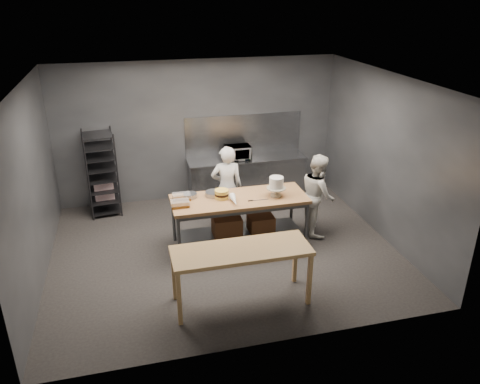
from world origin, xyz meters
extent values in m
plane|color=black|center=(0.00, 0.00, 0.00)|extent=(6.00, 6.00, 0.00)
cube|color=#4C4F54|center=(0.00, 2.50, 1.50)|extent=(6.00, 0.04, 3.00)
cube|color=brown|center=(0.32, 0.16, 0.89)|extent=(2.40, 0.90, 0.06)
cube|color=#47494C|center=(0.32, 0.16, 0.20)|extent=(2.25, 0.75, 0.03)
cylinder|color=#47494C|center=(-0.82, -0.23, 0.43)|extent=(0.06, 0.06, 0.86)
cylinder|color=#47494C|center=(-0.82, 0.55, 0.43)|extent=(0.06, 0.06, 0.86)
cylinder|color=#47494C|center=(1.46, -0.23, 0.43)|extent=(0.06, 0.06, 0.86)
cylinder|color=#47494C|center=(1.46, 0.55, 0.43)|extent=(0.06, 0.06, 0.86)
cube|color=brown|center=(0.09, 0.16, 0.39)|extent=(0.50, 0.40, 0.35)
cube|color=brown|center=(0.73, 0.16, 0.36)|extent=(0.45, 0.38, 0.30)
cube|color=olive|center=(-0.08, -1.53, 0.87)|extent=(2.00, 0.70, 0.06)
cube|color=olive|center=(-1.03, -1.83, 0.42)|extent=(0.06, 0.06, 0.84)
cube|color=olive|center=(-1.03, -1.23, 0.42)|extent=(0.06, 0.06, 0.84)
cube|color=olive|center=(0.87, -1.83, 0.42)|extent=(0.06, 0.06, 0.84)
cube|color=olive|center=(0.87, -1.23, 0.42)|extent=(0.06, 0.06, 0.84)
cube|color=slate|center=(1.00, 2.18, 0.88)|extent=(2.60, 0.60, 0.04)
cube|color=slate|center=(1.00, 2.18, 0.43)|extent=(2.56, 0.56, 0.86)
cube|color=slate|center=(1.00, 2.48, 1.35)|extent=(2.60, 0.02, 0.90)
cube|color=black|center=(-2.07, 2.10, 0.88)|extent=(0.66, 0.71, 1.75)
cube|color=white|center=(-2.07, 2.10, 0.54)|extent=(0.40, 0.28, 0.45)
imported|color=silver|center=(0.26, 0.89, 0.82)|extent=(0.63, 0.45, 1.64)
imported|color=silver|center=(1.86, 0.25, 0.78)|extent=(0.69, 0.83, 1.55)
imported|color=black|center=(0.79, 2.18, 1.05)|extent=(0.54, 0.37, 0.30)
cylinder|color=#B6AC92|center=(0.97, 0.08, 0.93)|extent=(0.20, 0.20, 0.02)
cylinder|color=#B6AC92|center=(0.97, 0.08, 1.00)|extent=(0.06, 0.06, 0.12)
cylinder|color=#B6AC92|center=(0.97, 0.08, 1.07)|extent=(0.34, 0.34, 0.02)
cylinder|color=silver|center=(0.97, 0.08, 1.18)|extent=(0.25, 0.25, 0.20)
cylinder|color=#E7CA49|center=(0.01, 0.21, 0.95)|extent=(0.24, 0.24, 0.06)
cylinder|color=black|center=(0.01, 0.21, 1.00)|extent=(0.24, 0.24, 0.04)
cylinder|color=#E7CA49|center=(0.01, 0.21, 1.05)|extent=(0.24, 0.24, 0.06)
cylinder|color=gray|center=(-0.52, 0.38, 0.96)|extent=(0.24, 0.24, 0.07)
cylinder|color=gray|center=(-0.11, 0.36, 0.96)|extent=(0.29, 0.29, 0.07)
cone|color=silver|center=(0.17, -0.06, 0.98)|extent=(0.13, 0.38, 0.12)
cube|color=slate|center=(0.65, -0.03, 0.92)|extent=(0.28, 0.02, 0.00)
cube|color=black|center=(0.47, -0.03, 0.93)|extent=(0.09, 0.02, 0.02)
cube|color=#8D5C1C|center=(-0.74, 0.04, 0.95)|extent=(0.30, 0.20, 0.05)
cube|color=silver|center=(-0.74, 0.04, 1.00)|extent=(0.31, 0.21, 0.06)
cube|color=#8D5C1C|center=(-0.68, 0.32, 0.95)|extent=(0.30, 0.20, 0.05)
cube|color=silver|center=(-0.68, 0.32, 1.00)|extent=(0.31, 0.21, 0.06)
camera|label=1|loc=(-1.50, -7.13, 4.32)|focal=35.00mm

